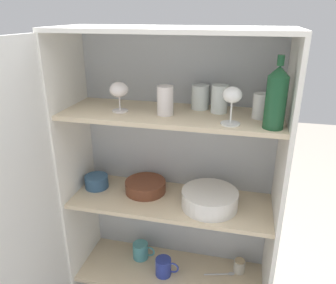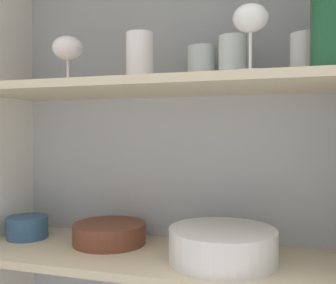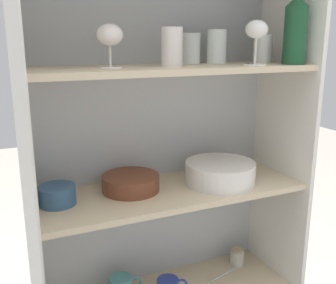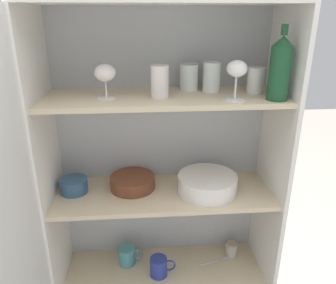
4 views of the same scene
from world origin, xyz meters
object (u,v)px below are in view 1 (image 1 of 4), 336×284
(coffee_mug_primary, at_px, (141,251))
(storage_jar, at_px, (239,266))
(serving_bowl_small, at_px, (97,181))
(wine_bottle, at_px, (276,97))
(plate_stack_white, at_px, (210,199))
(mixing_bowl_large, at_px, (145,186))

(coffee_mug_primary, xyz_separation_m, storage_jar, (0.54, 0.02, -0.01))
(serving_bowl_small, xyz_separation_m, storage_jar, (0.75, 0.05, -0.44))
(coffee_mug_primary, distance_m, storage_jar, 0.54)
(wine_bottle, height_order, serving_bowl_small, wine_bottle)
(plate_stack_white, height_order, serving_bowl_small, plate_stack_white)
(wine_bottle, height_order, plate_stack_white, wine_bottle)
(wine_bottle, relative_size, mixing_bowl_large, 1.33)
(plate_stack_white, bearing_deg, wine_bottle, -20.91)
(mixing_bowl_large, bearing_deg, serving_bowl_small, -176.07)
(plate_stack_white, height_order, mixing_bowl_large, plate_stack_white)
(wine_bottle, relative_size, serving_bowl_small, 2.25)
(serving_bowl_small, xyz_separation_m, coffee_mug_primary, (0.21, 0.03, -0.43))
(wine_bottle, distance_m, serving_bowl_small, 0.97)
(wine_bottle, relative_size, coffee_mug_primary, 2.15)
(plate_stack_white, relative_size, coffee_mug_primary, 2.08)
(storage_jar, bearing_deg, coffee_mug_primary, -177.84)
(mixing_bowl_large, xyz_separation_m, serving_bowl_small, (-0.26, -0.02, 0.00))
(plate_stack_white, relative_size, storage_jar, 3.49)
(storage_jar, bearing_deg, mixing_bowl_large, -175.79)
(mixing_bowl_large, distance_m, storage_jar, 0.66)
(plate_stack_white, distance_m, storage_jar, 0.49)
(plate_stack_white, relative_size, serving_bowl_small, 2.17)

